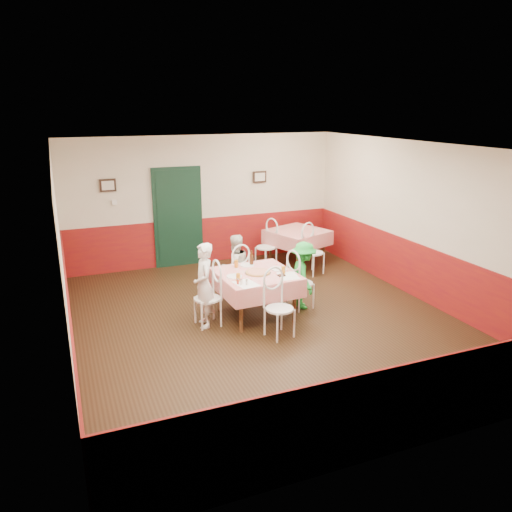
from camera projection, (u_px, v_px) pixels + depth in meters
name	position (u px, v px, depth m)	size (l,w,h in m)	color
floor	(266.00, 320.00, 8.20)	(7.00, 7.00, 0.00)	black
ceiling	(267.00, 147.00, 7.39)	(7.00, 7.00, 0.00)	white
back_wall	(204.00, 200.00, 10.90)	(6.00, 0.10, 2.80)	beige
front_wall	(412.00, 326.00, 4.69)	(6.00, 0.10, 2.80)	beige
left_wall	(62.00, 259.00, 6.72)	(0.10, 7.00, 2.80)	beige
right_wall	(421.00, 222.00, 8.87)	(0.10, 7.00, 2.80)	beige
wainscot_back	(205.00, 240.00, 11.15)	(6.00, 0.03, 1.00)	maroon
wainscot_front	(403.00, 408.00, 4.96)	(6.00, 0.03, 1.00)	maroon
wainscot_left	(70.00, 320.00, 6.99)	(0.03, 7.00, 1.00)	maroon
wainscot_right	(416.00, 270.00, 9.12)	(0.03, 7.00, 1.00)	maroon
door	(178.00, 219.00, 10.75)	(0.96, 0.06, 2.10)	black
picture_left	(108.00, 185.00, 10.01)	(0.32, 0.03, 0.26)	black
picture_right	(260.00, 177.00, 11.19)	(0.32, 0.03, 0.26)	black
thermostat	(114.00, 202.00, 10.15)	(0.10, 0.03, 0.10)	white
main_table	(256.00, 295.00, 8.28)	(1.22, 1.22, 0.77)	red
second_table	(297.00, 247.00, 11.05)	(1.12, 1.12, 0.77)	red
chair_left	(207.00, 299.00, 7.91)	(0.42, 0.42, 0.90)	white
chair_right	(301.00, 283.00, 8.59)	(0.42, 0.42, 0.90)	white
chair_far	(236.00, 275.00, 8.99)	(0.42, 0.42, 0.90)	white
chair_near	(280.00, 309.00, 7.52)	(0.42, 0.42, 0.90)	white
chair_second_a	(266.00, 247.00, 10.76)	(0.42, 0.42, 0.90)	white
chair_second_b	(313.00, 253.00, 10.37)	(0.42, 0.42, 0.90)	white
pizza	(258.00, 272.00, 8.15)	(0.40, 0.40, 0.03)	#B74723
plate_left	(234.00, 276.00, 7.98)	(0.25, 0.25, 0.01)	white
plate_right	(279.00, 269.00, 8.32)	(0.25, 0.25, 0.01)	white
plate_far	(247.00, 265.00, 8.54)	(0.25, 0.25, 0.01)	white
glass_a	(238.00, 277.00, 7.76)	(0.07, 0.07, 0.13)	#BF7219
glass_b	(283.00, 270.00, 8.11)	(0.07, 0.07, 0.12)	#BF7219
glass_c	(236.00, 264.00, 8.43)	(0.07, 0.07, 0.13)	#BF7219
beer_bottle	(252.00, 258.00, 8.53)	(0.06, 0.06, 0.24)	#381C0A
shaker_a	(241.00, 282.00, 7.62)	(0.04, 0.04, 0.09)	silver
shaker_b	(247.00, 282.00, 7.60)	(0.04, 0.04, 0.09)	silver
shaker_c	(238.00, 281.00, 7.64)	(0.04, 0.04, 0.09)	#B23319
menu_left	(246.00, 284.00, 7.67)	(0.30, 0.40, 0.00)	white
menu_right	(288.00, 276.00, 8.02)	(0.30, 0.40, 0.00)	white
wallet	(281.00, 275.00, 8.02)	(0.11, 0.09, 0.02)	black
diner_left	(204.00, 285.00, 7.82)	(0.50, 0.33, 1.37)	gray
diner_far	(235.00, 267.00, 8.99)	(0.58, 0.45, 1.19)	gray
diner_right	(303.00, 275.00, 8.57)	(0.76, 0.44, 1.18)	gray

